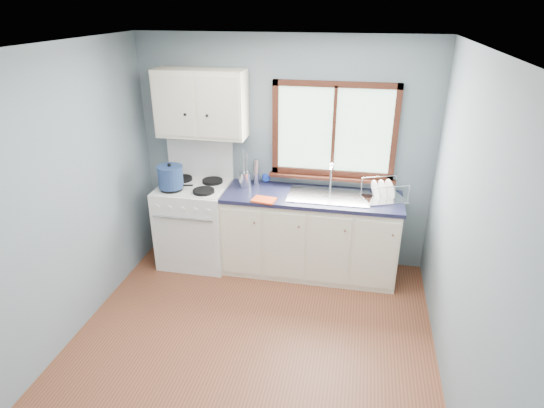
% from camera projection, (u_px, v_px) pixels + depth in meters
% --- Properties ---
extents(floor, '(3.20, 3.60, 0.02)m').
position_uv_depth(floor, '(246.00, 359.00, 3.87)').
color(floor, brown).
rests_on(floor, ground).
extents(ceiling, '(3.20, 3.60, 0.02)m').
position_uv_depth(ceiling, '(236.00, 49.00, 2.84)').
color(ceiling, white).
rests_on(ceiling, wall_back).
extents(wall_back, '(3.20, 0.02, 2.50)m').
position_uv_depth(wall_back, '(284.00, 154.00, 4.98)').
color(wall_back, slate).
rests_on(wall_back, ground).
extents(wall_left, '(0.02, 3.60, 2.50)m').
position_uv_depth(wall_left, '(48.00, 210.00, 3.64)').
color(wall_left, slate).
rests_on(wall_left, ground).
extents(wall_right, '(0.02, 3.60, 2.50)m').
position_uv_depth(wall_right, '(472.00, 249.00, 3.07)').
color(wall_right, slate).
rests_on(wall_right, ground).
extents(gas_range, '(0.76, 0.69, 1.36)m').
position_uv_depth(gas_range, '(196.00, 221.00, 5.15)').
color(gas_range, white).
rests_on(gas_range, floor).
extents(base_cabinets, '(1.85, 0.60, 0.88)m').
position_uv_depth(base_cabinets, '(310.00, 238.00, 4.97)').
color(base_cabinets, '#F1E6C8').
rests_on(base_cabinets, floor).
extents(countertop, '(1.89, 0.64, 0.04)m').
position_uv_depth(countertop, '(311.00, 197.00, 4.77)').
color(countertop, black).
rests_on(countertop, base_cabinets).
extents(sink, '(0.84, 0.46, 0.44)m').
position_uv_depth(sink, '(328.00, 202.00, 4.76)').
color(sink, silver).
rests_on(sink, countertop).
extents(window, '(1.36, 0.10, 1.03)m').
position_uv_depth(window, '(334.00, 137.00, 4.75)').
color(window, '#9EC6A8').
rests_on(window, wall_back).
extents(upper_cabinets, '(0.95, 0.35, 0.70)m').
position_uv_depth(upper_cabinets, '(201.00, 104.00, 4.74)').
color(upper_cabinets, '#F1E6C8').
rests_on(upper_cabinets, wall_back).
extents(skillet, '(0.35, 0.26, 0.04)m').
position_uv_depth(skillet, '(172.00, 185.00, 4.84)').
color(skillet, black).
rests_on(skillet, gas_range).
extents(stockpot, '(0.31, 0.31, 0.27)m').
position_uv_depth(stockpot, '(170.00, 177.00, 4.81)').
color(stockpot, navy).
rests_on(stockpot, gas_range).
extents(utensil_crock, '(0.14, 0.14, 0.42)m').
position_uv_depth(utensil_crock, '(245.00, 179.00, 4.95)').
color(utensil_crock, silver).
rests_on(utensil_crock, countertop).
extents(thermos, '(0.08, 0.08, 0.29)m').
position_uv_depth(thermos, '(256.00, 172.00, 4.99)').
color(thermos, silver).
rests_on(thermos, countertop).
extents(soap_bottle, '(0.11, 0.11, 0.23)m').
position_uv_depth(soap_bottle, '(266.00, 173.00, 5.04)').
color(soap_bottle, blue).
rests_on(soap_bottle, countertop).
extents(dish_towel, '(0.25, 0.20, 0.02)m').
position_uv_depth(dish_towel, '(264.00, 200.00, 4.63)').
color(dish_towel, '#E44C1C').
rests_on(dish_towel, countertop).
extents(dish_rack, '(0.49, 0.44, 0.21)m').
position_uv_depth(dish_rack, '(383.00, 194.00, 4.64)').
color(dish_rack, silver).
rests_on(dish_rack, countertop).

